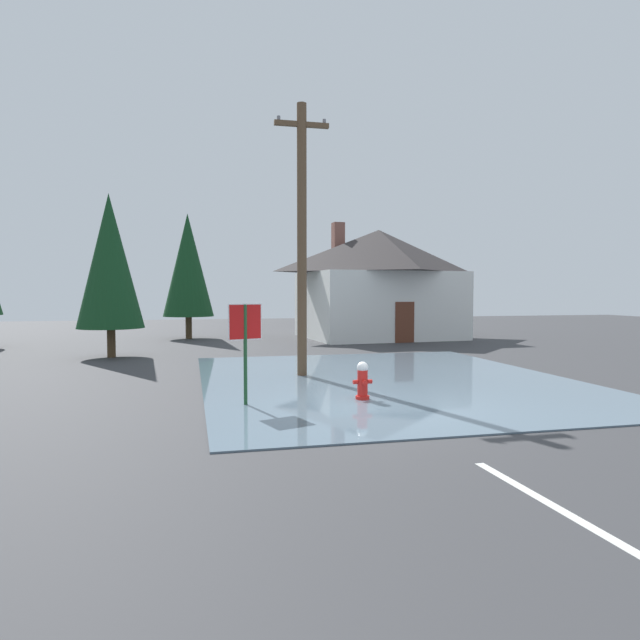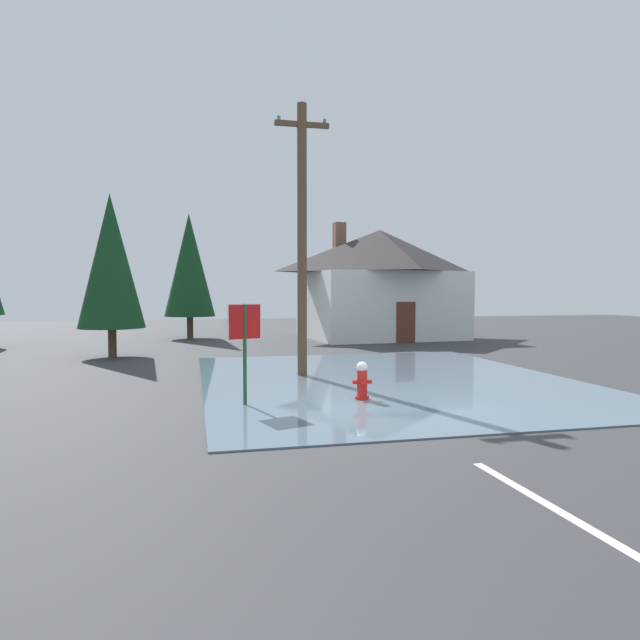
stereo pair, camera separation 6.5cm
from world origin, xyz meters
TOP-DOWN VIEW (x-y plane):
  - ground_plane at (0.00, 0.00)m, footprint 80.00×80.00m
  - flood_puddle at (1.29, 3.72)m, footprint 10.18×12.31m
  - lane_stop_bar at (0.69, -1.98)m, footprint 3.61×0.41m
  - lane_center_stripe at (0.03, -5.71)m, footprint 0.21×3.82m
  - stop_sign_near at (-2.92, 1.04)m, footprint 0.75×0.28m
  - fire_hydrant at (-0.24, 1.04)m, footprint 0.45×0.39m
  - utility_pole at (-0.88, 4.91)m, footprint 1.60×0.28m
  - house at (5.89, 17.52)m, footprint 8.79×7.52m
  - pine_tree_mid_left at (-7.02, 11.23)m, footprint 2.48×2.48m
  - pine_tree_short_left at (-4.17, 19.12)m, footprint 2.65×2.65m

SIDE VIEW (x-z plane):
  - ground_plane at x=0.00m, z-range -0.10..0.00m
  - lane_stop_bar at x=0.69m, z-range 0.00..0.01m
  - lane_center_stripe at x=0.03m, z-range 0.00..0.01m
  - flood_puddle at x=1.29m, z-range 0.00..0.03m
  - fire_hydrant at x=-0.24m, z-range -0.01..0.89m
  - stop_sign_near at x=-2.92m, z-range 0.48..2.72m
  - house at x=5.89m, z-range -0.12..6.17m
  - pine_tree_mid_left at x=-7.02m, z-range 0.55..6.75m
  - pine_tree_short_left at x=-4.17m, z-range 0.58..7.20m
  - utility_pole at x=-0.88m, z-range 0.17..8.10m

